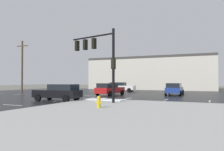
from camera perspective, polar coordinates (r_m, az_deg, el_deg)
name	(u,v)px	position (r m, az deg, el deg)	size (l,w,h in m)	color
ground_plane	(81,97)	(27.17, -7.74, -5.35)	(120.00, 120.00, 0.00)	slate
road_asphalt	(81,97)	(27.17, -7.74, -5.33)	(44.00, 44.00, 0.02)	black
sidewalk_corner	(159,120)	(11.33, 11.66, -10.87)	(18.00, 18.00, 0.14)	#B2B2AD
snow_strip_curbside	(104,100)	(21.22, -2.10, -6.07)	(4.00, 1.60, 0.06)	white
lane_markings	(84,98)	(25.37, -7.11, -5.59)	(36.15, 36.15, 0.01)	silver
traffic_signal_mast	(99,53)	(19.70, -3.28, 5.68)	(4.86, 1.43, 6.11)	black
fire_hydrant	(99,102)	(15.14, -3.36, -6.66)	(0.48, 0.26, 0.79)	gold
strip_building_background	(151,73)	(49.07, 9.75, 0.52)	(26.14, 8.00, 6.83)	beige
sedan_white	(121,87)	(38.67, 2.25, -2.84)	(4.64, 2.29, 1.58)	white
sedan_red	(109,89)	(28.77, -0.65, -3.42)	(2.45, 4.68, 1.58)	#B21919
sedan_black	(59,92)	(21.96, -13.25, -4.09)	(4.63, 2.26, 1.58)	black
sedan_blue	(174,89)	(30.50, 15.46, -3.25)	(2.16, 4.59, 1.58)	navy
utility_pole_far	(22,65)	(38.15, -21.72, 2.37)	(2.20, 0.28, 8.16)	brown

